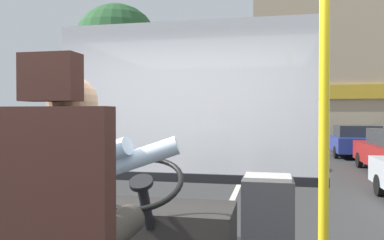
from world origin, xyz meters
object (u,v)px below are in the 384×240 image
(bus_driver, at_px, (81,193))
(parked_car_white, at_px, (334,132))
(parked_car_blue, at_px, (354,140))
(handrail_pole, at_px, (324,111))
(steering_console, at_px, (160,230))

(bus_driver, height_order, parked_car_white, bus_driver)
(bus_driver, bearing_deg, parked_car_white, 78.47)
(bus_driver, bearing_deg, parked_car_blue, 74.68)
(handrail_pole, distance_m, parked_car_white, 21.22)
(bus_driver, xyz_separation_m, parked_car_blue, (4.19, 15.28, -0.74))
(steering_console, xyz_separation_m, parked_car_blue, (4.19, 14.06, -0.21))
(bus_driver, height_order, steering_console, bus_driver)
(steering_console, bearing_deg, parked_car_white, 77.79)
(handrail_pole, bearing_deg, steering_console, 135.95)
(parked_car_blue, relative_size, parked_car_white, 0.99)
(handrail_pole, relative_size, parked_car_white, 0.52)
(parked_car_blue, distance_m, parked_car_white, 5.88)
(parked_car_white, bearing_deg, bus_driver, -101.53)
(handrail_pole, bearing_deg, bus_driver, -168.43)
(steering_console, bearing_deg, parked_car_blue, 73.42)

